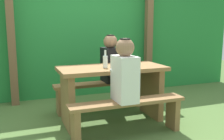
% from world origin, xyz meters
% --- Properties ---
extents(ground_plane, '(12.00, 12.00, 0.00)m').
position_xyz_m(ground_plane, '(0.00, 0.00, 0.00)').
color(ground_plane, '#4E6D35').
extents(hedge_backdrop, '(6.40, 0.90, 2.05)m').
position_xyz_m(hedge_backdrop, '(0.00, 1.86, 1.02)').
color(hedge_backdrop, '#257E36').
rests_on(hedge_backdrop, ground_plane).
extents(pergola_post_left, '(0.12, 0.12, 2.13)m').
position_xyz_m(pergola_post_left, '(-1.22, 1.25, 1.06)').
color(pergola_post_left, brown).
rests_on(pergola_post_left, ground_plane).
extents(pergola_post_right, '(0.12, 0.12, 2.13)m').
position_xyz_m(pergola_post_right, '(1.22, 1.25, 1.06)').
color(pergola_post_right, brown).
rests_on(pergola_post_right, ground_plane).
extents(picnic_table, '(1.40, 0.64, 0.75)m').
position_xyz_m(picnic_table, '(0.00, 0.00, 0.51)').
color(picnic_table, olive).
rests_on(picnic_table, ground_plane).
extents(bench_near, '(1.40, 0.24, 0.43)m').
position_xyz_m(bench_near, '(0.00, -0.51, 0.31)').
color(bench_near, olive).
rests_on(bench_near, ground_plane).
extents(bench_far, '(1.40, 0.24, 0.43)m').
position_xyz_m(bench_far, '(0.00, 0.51, 0.31)').
color(bench_far, olive).
rests_on(bench_far, ground_plane).
extents(person_white_shirt, '(0.25, 0.35, 0.72)m').
position_xyz_m(person_white_shirt, '(-0.04, -0.51, 0.76)').
color(person_white_shirt, white).
rests_on(person_white_shirt, bench_near).
extents(person_black_coat, '(0.25, 0.35, 0.72)m').
position_xyz_m(person_black_coat, '(0.17, 0.51, 0.76)').
color(person_black_coat, black).
rests_on(person_black_coat, bench_far).
extents(drinking_glass, '(0.07, 0.07, 0.10)m').
position_xyz_m(drinking_glass, '(0.18, -0.11, 0.80)').
color(drinking_glass, silver).
rests_on(drinking_glass, picnic_table).
extents(bottle_left, '(0.06, 0.06, 0.24)m').
position_xyz_m(bottle_left, '(0.15, -0.02, 0.85)').
color(bottle_left, silver).
rests_on(bottle_left, picnic_table).
extents(bottle_right, '(0.06, 0.06, 0.23)m').
position_xyz_m(bottle_right, '(-0.11, -0.05, 0.84)').
color(bottle_right, silver).
rests_on(bottle_right, picnic_table).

